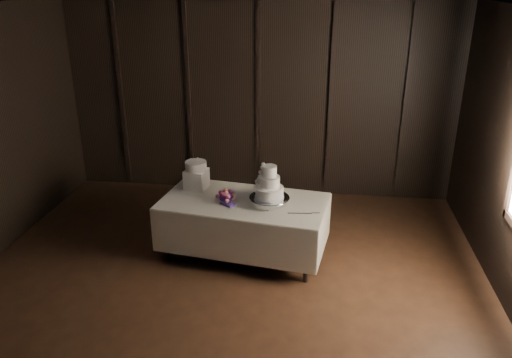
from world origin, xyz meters
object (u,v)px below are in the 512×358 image
at_px(cake_stand, 269,201).
at_px(box_pedestal, 196,179).
at_px(bouquet, 226,196).
at_px(small_cake, 196,166).
at_px(wedding_cake, 267,185).
at_px(display_table, 244,226).

distance_m(cake_stand, box_pedestal, 1.04).
bearing_deg(box_pedestal, bouquet, -37.17).
relative_size(cake_stand, bouquet, 1.24).
relative_size(bouquet, box_pedestal, 1.50).
bearing_deg(cake_stand, small_cake, 159.57).
bearing_deg(wedding_cake, display_table, -174.15).
distance_m(display_table, cake_stand, 0.51).
bearing_deg(cake_stand, display_table, 169.25).
relative_size(wedding_cake, bouquet, 1.02).
distance_m(box_pedestal, small_cake, 0.18).
relative_size(cake_stand, small_cake, 1.78).
xyz_separation_m(display_table, wedding_cake, (0.29, -0.08, 0.59)).
distance_m(wedding_cake, bouquet, 0.54).
bearing_deg(box_pedestal, display_table, -24.75).
xyz_separation_m(box_pedestal, small_cake, (0.00, 0.00, 0.18)).
height_order(wedding_cake, small_cake, wedding_cake).
bearing_deg(wedding_cake, cake_stand, 50.52).
bearing_deg(small_cake, box_pedestal, 0.00).
distance_m(display_table, box_pedestal, 0.86).
bearing_deg(display_table, small_cake, 163.28).
bearing_deg(wedding_cake, box_pedestal, 178.90).
xyz_separation_m(cake_stand, small_cake, (-0.98, 0.36, 0.26)).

